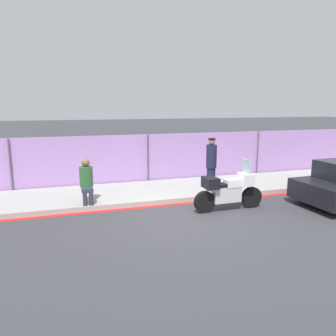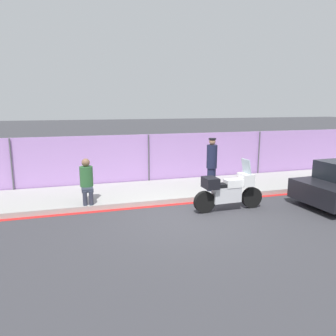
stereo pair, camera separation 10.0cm
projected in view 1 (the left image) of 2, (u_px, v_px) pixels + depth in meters
ground_plane at (185, 219)px, 8.63m from camera, size 120.00×120.00×0.00m
sidewalk at (158, 191)px, 11.15m from camera, size 34.82×2.63×0.15m
curb_paint_stripe at (170, 205)px, 9.85m from camera, size 34.82×0.18×0.01m
storefront_fence at (147, 159)px, 12.30m from camera, size 33.08×0.16×1.89m
motorcycle at (228, 190)px, 9.28m from camera, size 2.12×0.52×1.45m
officer_standing at (211, 164)px, 10.77m from camera, size 0.34×0.34×1.75m
person_seated_on_curb at (86, 179)px, 9.49m from camera, size 0.38×0.66×1.29m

